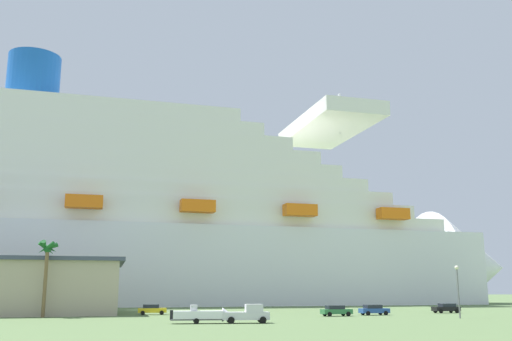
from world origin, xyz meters
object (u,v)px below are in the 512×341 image
small_boat_on_trailer (204,315)px  street_lamp (458,283)px  palm_tree (47,256)px  parked_car_yellow_taxi (152,309)px  pickup_truck (248,314)px  parked_car_black_coupe (446,308)px  parked_car_blue_suv (374,310)px  cruise_ship (121,226)px  parked_car_green_wagon (336,310)px

small_boat_on_trailer → street_lamp: (36.14, 5.30, 3.81)m
palm_tree → parked_car_yellow_taxi: size_ratio=2.46×
pickup_truck → parked_car_black_coupe: pickup_truck is taller
parked_car_blue_suv → pickup_truck: bearing=-143.3°
cruise_ship → parked_car_black_coupe: (56.20, -57.97, -18.74)m
small_boat_on_trailer → parked_car_green_wagon: bearing=34.7°
pickup_truck → palm_tree: (-25.99, 19.51, 7.67)m
parked_car_black_coupe → parked_car_green_wagon: size_ratio=0.96×
parked_car_black_coupe → parked_car_green_wagon: 23.49m
palm_tree → parked_car_black_coupe: 65.12m
parked_car_blue_suv → parked_car_green_wagon: (-6.91, -2.16, -0.00)m
pickup_truck → parked_car_green_wagon: 22.28m
pickup_truck → parked_car_green_wagon: size_ratio=1.20×
small_boat_on_trailer → parked_car_yellow_taxi: (-5.41, 25.36, -0.13)m
palm_tree → parked_car_blue_suv: (49.23, -2.19, -7.88)m
cruise_ship → palm_tree: (-8.36, -61.17, -10.86)m
small_boat_on_trailer → parked_car_black_coupe: bearing=27.1°
pickup_truck → parked_car_green_wagon: bearing=42.9°
cruise_ship → pickup_truck: (17.63, -80.68, -18.53)m
palm_tree → cruise_ship: bearing=82.2°
parked_car_black_coupe → parked_car_green_wagon: (-22.25, -7.55, -0.00)m
small_boat_on_trailer → parked_car_yellow_taxi: 25.93m
street_lamp → parked_car_green_wagon: street_lamp is taller
cruise_ship → parked_car_blue_suv: size_ratio=46.67×
cruise_ship → palm_tree: size_ratio=20.09×
cruise_ship → parked_car_blue_suv: cruise_ship is taller
cruise_ship → small_boat_on_trailer: 83.43m
small_boat_on_trailer → parked_car_blue_suv: size_ratio=1.76×
pickup_truck → street_lamp: bearing=10.3°
cruise_ship → parked_car_black_coupe: size_ratio=48.24×
parked_car_black_coupe → pickup_truck: bearing=-149.5°
palm_tree → parked_car_yellow_taxi: bearing=21.8°
small_boat_on_trailer → parked_car_yellow_taxi: bearing=102.1°
pickup_truck → street_lamp: size_ratio=0.79×
cruise_ship → parked_car_yellow_taxi: cruise_ship is taller
parked_car_green_wagon → parked_car_yellow_taxi: same height
pickup_truck → palm_tree: 33.39m
parked_car_black_coupe → parked_car_blue_suv: same height
cruise_ship → pickup_truck: size_ratio=38.55×
cruise_ship → parked_car_yellow_taxi: (7.08, -55.00, -18.74)m
cruise_ship → street_lamp: bearing=-57.1°
parked_car_black_coupe → cruise_ship: bearing=134.1°
cruise_ship → small_boat_on_trailer: size_ratio=26.53×
parked_car_yellow_taxi → street_lamp: bearing=-25.8°
pickup_truck → parked_car_black_coupe: (38.57, 22.71, -0.21)m
small_boat_on_trailer → parked_car_blue_suv: 33.08m
street_lamp → parked_car_yellow_taxi: bearing=154.2°
cruise_ship → pickup_truck: 84.63m
cruise_ship → parked_car_blue_suv: 77.69m
palm_tree → parked_car_green_wagon: bearing=-5.9°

